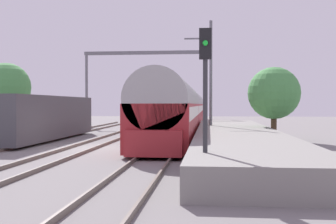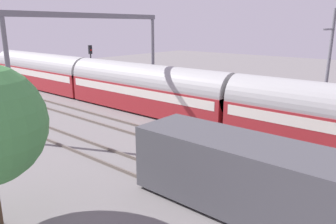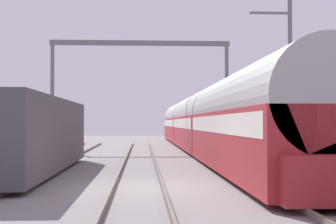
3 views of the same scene
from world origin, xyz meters
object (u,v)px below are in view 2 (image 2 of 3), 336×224
(catenary_gantry, at_px, (94,45))
(passenger_train, at_px, (145,88))
(person_crossing, at_px, (145,95))
(railway_signal_far, at_px, (91,63))
(freight_car, at_px, (298,193))

(catenary_gantry, bearing_deg, passenger_train, -12.63)
(passenger_train, relative_size, person_crossing, 28.44)
(passenger_train, height_order, railway_signal_far, railway_signal_far)
(freight_car, height_order, catenary_gantry, catenary_gantry)
(freight_car, height_order, person_crossing, freight_car)
(passenger_train, relative_size, freight_car, 3.78)
(person_crossing, bearing_deg, freight_car, 3.93)
(person_crossing, bearing_deg, railway_signal_far, -150.87)
(catenary_gantry, bearing_deg, railway_signal_far, 54.75)
(passenger_train, relative_size, railway_signal_far, 9.80)
(freight_car, distance_m, person_crossing, 19.36)
(passenger_train, bearing_deg, catenary_gantry, 167.37)
(person_crossing, distance_m, catenary_gantry, 7.16)
(person_crossing, bearing_deg, passenger_train, -9.89)
(freight_car, bearing_deg, railway_signal_far, 67.47)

